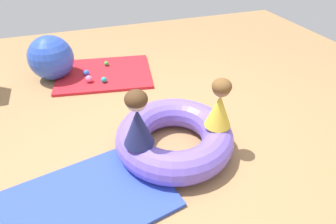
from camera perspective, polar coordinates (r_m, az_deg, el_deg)
name	(u,v)px	position (r m, az deg, el deg)	size (l,w,h in m)	color
ground_plane	(168,143)	(3.13, -0.07, -6.12)	(8.00, 8.00, 0.00)	#9E7549
gym_mat_front	(75,206)	(2.67, -18.01, -17.34)	(1.63, 0.95, 0.04)	#2D47B7
gym_mat_far_left	(104,74)	(4.53, -12.54, 7.45)	(1.39, 1.09, 0.04)	red
inflatable_cushion	(174,137)	(2.95, 1.28, -5.01)	(1.21, 1.21, 0.32)	#7056D1
child_in_navy	(138,119)	(2.49, -6.07, -1.39)	(0.39, 0.39, 0.55)	navy
child_in_yellow	(220,104)	(2.75, 10.23, 1.62)	(0.34, 0.34, 0.51)	yellow
play_ball_teal	(104,80)	(4.23, -12.59, 6.27)	(0.08, 0.08, 0.08)	teal
play_ball_blue	(86,73)	(4.48, -15.89, 7.51)	(0.08, 0.08, 0.08)	blue
play_ball_pink	(89,79)	(4.28, -15.42, 6.37)	(0.10, 0.10, 0.10)	pink
play_ball_green	(106,64)	(4.72, -12.14, 9.40)	(0.07, 0.07, 0.07)	green
exercise_ball_large	(51,58)	(4.54, -22.22, 9.94)	(0.64, 0.64, 0.64)	blue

